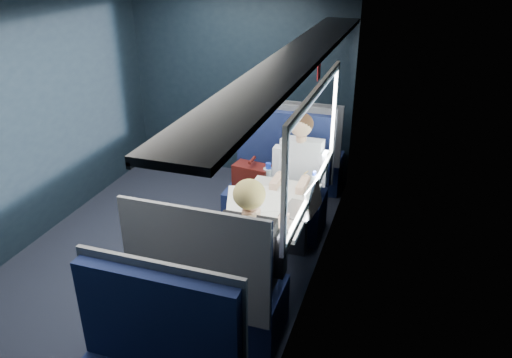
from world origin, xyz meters
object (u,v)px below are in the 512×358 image
(seat_bay_near, at_px, (276,190))
(woman, at_px, (252,250))
(man, at_px, (298,174))
(laptop, at_px, (306,205))
(seat_bay_far, at_px, (212,292))
(cup, at_px, (316,183))
(table, at_px, (271,211))
(seat_row_front, at_px, (299,158))
(bottle_small, at_px, (314,183))

(seat_bay_near, xyz_separation_m, woman, (0.26, -1.58, 0.30))
(seat_bay_near, relative_size, man, 0.95)
(woman, relative_size, laptop, 3.79)
(seat_bay_far, bearing_deg, woman, 33.82)
(cup, bearing_deg, man, 129.16)
(table, height_order, seat_row_front, seat_row_front)
(man, bearing_deg, seat_bay_far, -99.03)
(seat_bay_near, bearing_deg, seat_bay_far, -89.54)
(seat_bay_far, bearing_deg, table, 78.22)
(seat_bay_far, distance_m, seat_row_front, 2.67)
(table, xyz_separation_m, seat_row_front, (-0.18, 1.80, -0.25))
(woman, height_order, laptop, woman)
(seat_bay_near, distance_m, woman, 1.63)
(seat_bay_far, height_order, laptop, seat_bay_far)
(woman, xyz_separation_m, laptop, (0.25, 0.65, 0.08))
(bottle_small, distance_m, cup, 0.10)
(seat_row_front, bearing_deg, cup, -70.82)
(seat_bay_near, height_order, laptop, seat_bay_near)
(laptop, bearing_deg, seat_bay_near, 118.89)
(table, height_order, laptop, laptop)
(laptop, bearing_deg, seat_row_front, 104.98)
(seat_bay_near, height_order, bottle_small, seat_bay_near)
(seat_row_front, distance_m, laptop, 1.96)
(man, relative_size, bottle_small, 6.58)
(bottle_small, bearing_deg, man, 121.31)
(man, xyz_separation_m, cup, (0.23, -0.28, 0.07))
(seat_bay_far, relative_size, woman, 0.95)
(table, relative_size, cup, 10.19)
(seat_bay_near, relative_size, bottle_small, 6.27)
(table, xyz_separation_m, seat_bay_far, (-0.18, -0.87, -0.25))
(seat_bay_near, distance_m, seat_bay_far, 1.74)
(seat_bay_near, xyz_separation_m, bottle_small, (0.49, -0.55, 0.40))
(woman, height_order, cup, woman)
(seat_bay_far, xyz_separation_m, woman, (0.25, 0.17, 0.31))
(seat_bay_near, bearing_deg, seat_row_front, 89.14)
(seat_bay_far, distance_m, bottle_small, 1.35)
(bottle_small, bearing_deg, seat_row_front, 108.02)
(seat_bay_far, height_order, man, man)
(table, xyz_separation_m, man, (0.07, 0.70, 0.06))
(seat_bay_near, xyz_separation_m, seat_row_front, (0.01, 0.93, -0.02))
(table, relative_size, man, 0.76)
(seat_bay_far, xyz_separation_m, seat_row_front, (0.00, 2.67, -0.00))
(woman, distance_m, cup, 1.15)
(seat_bay_far, bearing_deg, cup, 69.61)
(seat_bay_far, height_order, woman, woman)
(woman, bearing_deg, laptop, 69.34)
(seat_bay_far, height_order, seat_row_front, seat_bay_far)
(bottle_small, height_order, cup, bottle_small)
(seat_bay_near, bearing_deg, man, -32.63)
(laptop, height_order, bottle_small, laptop)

